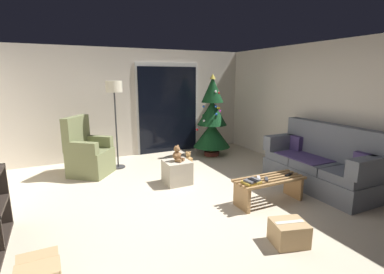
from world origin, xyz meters
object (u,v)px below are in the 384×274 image
remote_silver (259,178)px  remote_black (289,175)px  remote_graphite (266,179)px  coffee_table (269,186)px  floor_lamp (114,95)px  couch (320,164)px  book_stack (252,182)px  teddy_bear_chestnut (177,154)px  ottoman (177,172)px  christmas_tree (212,120)px  cell_phone (253,180)px  armchair (88,154)px  teddy_bear_honey_by_tree (188,158)px  cardboard_box_taped_mid_floor (289,233)px

remote_silver → remote_black: (0.51, -0.08, 0.00)m
remote_graphite → coffee_table: bearing=-121.2°
remote_black → floor_lamp: floor_lamp is taller
couch → coffee_table: couch is taller
remote_graphite → book_stack: book_stack is taller
book_stack → teddy_bear_chestnut: 1.50m
coffee_table → ottoman: size_ratio=2.50×
remote_silver → coffee_table: bearing=16.1°
coffee_table → remote_graphite: remote_graphite is taller
christmas_tree → cell_phone: bearing=-107.9°
christmas_tree → remote_black: bearing=-93.7°
coffee_table → remote_silver: 0.22m
remote_silver → book_stack: (-0.21, -0.11, 0.02)m
floor_lamp → teddy_bear_chestnut: (0.78, -1.36, -0.97)m
christmas_tree → floor_lamp: bearing=179.6°
couch → remote_graphite: (-1.30, -0.17, 0.00)m
christmas_tree → teddy_bear_chestnut: size_ratio=6.77×
teddy_bear_chestnut → cell_phone: bearing=-68.4°
armchair → remote_graphite: bearing=-49.0°
coffee_table → teddy_bear_honey_by_tree: (-0.28, 2.29, -0.14)m
book_stack → ottoman: size_ratio=0.59×
book_stack → christmas_tree: 2.90m
teddy_bear_chestnut → book_stack: bearing=-68.0°
remote_silver → armchair: (-2.14, 2.45, 0.00)m
remote_graphite → ottoman: 1.63m
remote_black → remote_graphite: same height
coffee_table → book_stack: book_stack is taller
couch → remote_silver: size_ratio=12.46×
book_stack → christmas_tree: (0.89, 2.73, 0.44)m
christmas_tree → armchair: size_ratio=1.71×
remote_silver → floor_lamp: size_ratio=0.09×
couch → book_stack: size_ratio=7.54×
remote_graphite → christmas_tree: christmas_tree is taller
floor_lamp → cardboard_box_taped_mid_floor: size_ratio=3.97×
remote_silver → teddy_bear_honey_by_tree: size_ratio=0.55×
ottoman → teddy_bear_honey_by_tree: 1.17m
remote_silver → ottoman: (-0.78, 1.28, -0.20)m
armchair → floor_lamp: (0.59, 0.18, 1.10)m
couch → christmas_tree: bearing=105.2°
remote_silver → armchair: bearing=164.1°
remote_graphite → teddy_bear_honey_by_tree: (-0.18, 2.33, -0.28)m
teddy_bear_honey_by_tree → remote_black: bearing=-75.1°
cell_phone → remote_graphite: bearing=2.1°
floor_lamp → cardboard_box_taped_mid_floor: floor_lamp is taller
book_stack → christmas_tree: bearing=71.9°
teddy_bear_chestnut → cardboard_box_taped_mid_floor: teddy_bear_chestnut is taller
remote_silver → armchair: armchair is taller
cell_phone → couch: bearing=0.4°
couch → christmas_tree: christmas_tree is taller
floor_lamp → teddy_bear_chestnut: bearing=-60.2°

